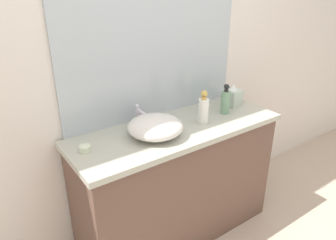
{
  "coord_description": "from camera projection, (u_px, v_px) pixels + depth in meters",
  "views": [
    {
      "loc": [
        -1.04,
        -1.05,
        1.75
      ],
      "look_at": [
        -0.0,
        0.41,
        0.95
      ],
      "focal_mm": 34.15,
      "sensor_mm": 36.0,
      "label": 1
    }
  ],
  "objects": [
    {
      "name": "sink_basin",
      "position": [
        155.0,
        127.0,
        1.93
      ],
      "size": [
        0.34,
        0.34,
        0.12
      ],
      "primitive_type": "ellipsoid",
      "color": "silver",
      "rests_on": "vanity_counter"
    },
    {
      "name": "lotion_bottle",
      "position": [
        225.0,
        101.0,
        2.24
      ],
      "size": [
        0.06,
        0.06,
        0.22
      ],
      "color": "gray",
      "rests_on": "vanity_counter"
    },
    {
      "name": "soap_dispenser",
      "position": [
        203.0,
        109.0,
        2.08
      ],
      "size": [
        0.07,
        0.07,
        0.23
      ],
      "color": "white",
      "rests_on": "vanity_counter"
    },
    {
      "name": "tissue_box",
      "position": [
        233.0,
        97.0,
        2.38
      ],
      "size": [
        0.12,
        0.12,
        0.16
      ],
      "color": "#B9C7B9",
      "rests_on": "vanity_counter"
    },
    {
      "name": "candle_jar",
      "position": [
        85.0,
        149.0,
        1.76
      ],
      "size": [
        0.06,
        0.06,
        0.04
      ],
      "primitive_type": "cylinder",
      "color": "silver",
      "rests_on": "vanity_counter"
    },
    {
      "name": "perfume_bottle",
      "position": [
        204.0,
        103.0,
        2.26
      ],
      "size": [
        0.05,
        0.05,
        0.15
      ],
      "color": "silver",
      "rests_on": "vanity_counter"
    },
    {
      "name": "wall_mirror_panel",
      "position": [
        155.0,
        26.0,
        2.01
      ],
      "size": [
        1.32,
        0.01,
        1.21
      ],
      "primitive_type": "cube",
      "color": "#B2BCC6",
      "rests_on": "vanity_counter"
    },
    {
      "name": "faucet",
      "position": [
        139.0,
        114.0,
        2.06
      ],
      "size": [
        0.03,
        0.12,
        0.14
      ],
      "color": "silver",
      "rests_on": "vanity_counter"
    },
    {
      "name": "vanity_counter",
      "position": [
        177.0,
        182.0,
        2.24
      ],
      "size": [
        1.43,
        0.52,
        0.87
      ],
      "color": "brown",
      "rests_on": "ground"
    },
    {
      "name": "bathroom_wall_rear",
      "position": [
        140.0,
        54.0,
        2.06
      ],
      "size": [
        6.0,
        0.06,
        2.6
      ],
      "primitive_type": "cube",
      "color": "silver",
      "rests_on": "ground"
    }
  ]
}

